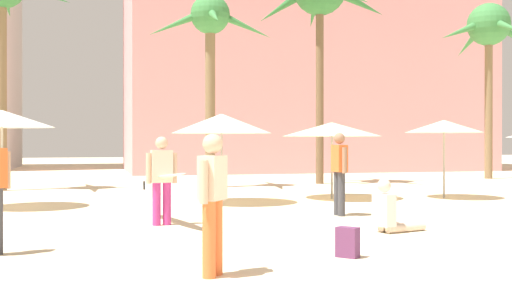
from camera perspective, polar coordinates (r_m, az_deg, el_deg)
The scene contains 13 objects.
hotel_pink at distance 36.69m, azimuth 4.35°, elevation 11.63°, with size 19.57×8.30×17.70m, color pink.
palm_tree_left at distance 29.52m, azimuth 20.06°, elevation 9.28°, with size 5.13×5.08×7.53m.
palm_tree_far_right at distance 22.58m, azimuth -4.10°, elevation 9.94°, with size 4.42×4.55×6.71m.
cafe_umbrella_2 at distance 16.50m, azimuth -21.74°, elevation 2.11°, with size 2.45×2.45×2.36m.
cafe_umbrella_3 at distance 18.77m, azimuth 16.43°, elevation 1.51°, with size 2.16×2.16×2.21m.
cafe_umbrella_4 at distance 16.53m, azimuth -3.09°, elevation 1.84°, with size 2.60×2.60×2.32m.
cafe_umbrella_5 at distance 17.97m, azimuth 6.79°, elevation 1.30°, with size 2.78×2.78×2.14m.
beach_towel at distance 9.79m, azimuth 14.14°, elevation -9.17°, with size 1.68×1.10×0.01m, color white.
backpack at distance 9.03m, azimuth 8.21°, elevation -8.72°, with size 0.35×0.35×0.42m.
person_mid_right at distance 12.46m, azimuth -8.47°, elevation -2.93°, with size 0.85×3.14×1.70m.
person_near_right at distance 7.62m, azimuth -3.90°, elevation -4.84°, with size 0.42×0.55×1.70m.
person_mid_center at distance 13.89m, azimuth 7.46°, elevation -2.32°, with size 0.25×0.60×1.79m.
person_far_right at distance 11.58m, azimuth 11.98°, elevation -6.09°, with size 1.00×0.60×0.95m.
Camera 1 is at (-3.32, -5.06, 1.61)m, focal length 44.82 mm.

